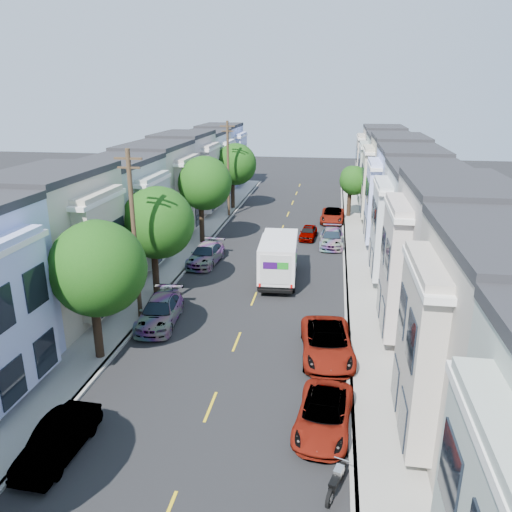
{
  "coord_description": "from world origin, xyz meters",
  "views": [
    {
      "loc": [
        4.82,
        -24.02,
        13.14
      ],
      "look_at": [
        -0.24,
        8.4,
        2.2
      ],
      "focal_mm": 35.0,
      "sensor_mm": 36.0,
      "label": 1
    }
  ],
  "objects_px": {
    "tree_d": "(204,183)",
    "parked_right_a": "(324,415)",
    "tree_e": "(235,164)",
    "utility_pole_near": "(134,237)",
    "parked_right_d": "(332,216)",
    "lead_sedan": "(308,232)",
    "tree_far_r": "(353,181)",
    "tree_c": "(157,223)",
    "parked_left_b": "(58,440)",
    "parked_left_c": "(160,312)",
    "parked_left_d": "(206,254)",
    "parked_right_b": "(327,343)",
    "fedex_truck": "(279,257)",
    "parked_right_c": "(331,238)",
    "motorcycle": "(336,481)",
    "tree_b": "(96,269)",
    "utility_pole_far": "(228,169)"
  },
  "relations": [
    {
      "from": "parked_right_d",
      "to": "tree_far_r",
      "type": "bearing_deg",
      "value": 53.85
    },
    {
      "from": "lead_sedan",
      "to": "parked_left_b",
      "type": "bearing_deg",
      "value": -99.74
    },
    {
      "from": "parked_left_d",
      "to": "utility_pole_near",
      "type": "bearing_deg",
      "value": -93.87
    },
    {
      "from": "parked_left_c",
      "to": "parked_right_d",
      "type": "xyz_separation_m",
      "value": [
        9.8,
        25.65,
        -0.05
      ]
    },
    {
      "from": "parked_right_c",
      "to": "tree_far_r",
      "type": "bearing_deg",
      "value": 79.89
    },
    {
      "from": "parked_right_a",
      "to": "tree_e",
      "type": "bearing_deg",
      "value": 111.32
    },
    {
      "from": "utility_pole_near",
      "to": "motorcycle",
      "type": "xyz_separation_m",
      "value": [
        11.72,
        -12.01,
        -4.73
      ]
    },
    {
      "from": "parked_right_d",
      "to": "lead_sedan",
      "type": "bearing_deg",
      "value": -105.75
    },
    {
      "from": "tree_d",
      "to": "lead_sedan",
      "type": "relative_size",
      "value": 2.07
    },
    {
      "from": "motorcycle",
      "to": "parked_right_d",
      "type": "bearing_deg",
      "value": 108.31
    },
    {
      "from": "tree_c",
      "to": "parked_left_b",
      "type": "relative_size",
      "value": 1.79
    },
    {
      "from": "parked_left_b",
      "to": "parked_left_d",
      "type": "xyz_separation_m",
      "value": [
        0.0,
        22.29,
        0.06
      ]
    },
    {
      "from": "tree_d",
      "to": "parked_right_a",
      "type": "bearing_deg",
      "value": -65.44
    },
    {
      "from": "tree_d",
      "to": "utility_pole_near",
      "type": "xyz_separation_m",
      "value": [
        0.0,
        -15.78,
        -0.29
      ]
    },
    {
      "from": "tree_e",
      "to": "tree_far_r",
      "type": "relative_size",
      "value": 1.35
    },
    {
      "from": "tree_d",
      "to": "parked_right_b",
      "type": "height_order",
      "value": "tree_d"
    },
    {
      "from": "tree_b",
      "to": "parked_left_c",
      "type": "xyz_separation_m",
      "value": [
        1.4,
        4.41,
        -4.18
      ]
    },
    {
      "from": "tree_c",
      "to": "parked_right_a",
      "type": "distance_m",
      "value": 17.31
    },
    {
      "from": "tree_far_r",
      "to": "parked_right_a",
      "type": "relative_size",
      "value": 1.19
    },
    {
      "from": "tree_e",
      "to": "utility_pole_near",
      "type": "bearing_deg",
      "value": -90.0
    },
    {
      "from": "parked_left_b",
      "to": "parked_left_d",
      "type": "height_order",
      "value": "parked_left_d"
    },
    {
      "from": "parked_left_c",
      "to": "utility_pole_near",
      "type": "bearing_deg",
      "value": 158.15
    },
    {
      "from": "tree_c",
      "to": "parked_left_b",
      "type": "bearing_deg",
      "value": -84.85
    },
    {
      "from": "motorcycle",
      "to": "fedex_truck",
      "type": "bearing_deg",
      "value": 119.55
    },
    {
      "from": "parked_left_d",
      "to": "parked_right_a",
      "type": "relative_size",
      "value": 1.07
    },
    {
      "from": "utility_pole_far",
      "to": "lead_sedan",
      "type": "xyz_separation_m",
      "value": [
        9.05,
        -7.33,
        -4.54
      ]
    },
    {
      "from": "tree_c",
      "to": "parked_left_b",
      "type": "xyz_separation_m",
      "value": [
        1.4,
        -15.55,
        -4.33
      ]
    },
    {
      "from": "tree_e",
      "to": "utility_pole_near",
      "type": "distance_m",
      "value": 29.77
    },
    {
      "from": "tree_d",
      "to": "parked_right_a",
      "type": "height_order",
      "value": "tree_d"
    },
    {
      "from": "lead_sedan",
      "to": "parked_left_b",
      "type": "relative_size",
      "value": 0.92
    },
    {
      "from": "tree_c",
      "to": "tree_e",
      "type": "height_order",
      "value": "tree_e"
    },
    {
      "from": "parked_left_d",
      "to": "tree_far_r",
      "type": "bearing_deg",
      "value": 59.44
    },
    {
      "from": "parked_left_c",
      "to": "parked_right_b",
      "type": "bearing_deg",
      "value": -18.99
    },
    {
      "from": "utility_pole_near",
      "to": "parked_right_a",
      "type": "bearing_deg",
      "value": -37.95
    },
    {
      "from": "tree_b",
      "to": "parked_right_a",
      "type": "height_order",
      "value": "tree_b"
    },
    {
      "from": "tree_c",
      "to": "utility_pole_near",
      "type": "bearing_deg",
      "value": -89.97
    },
    {
      "from": "tree_far_r",
      "to": "parked_left_b",
      "type": "bearing_deg",
      "value": -106.6
    },
    {
      "from": "tree_c",
      "to": "tree_e",
      "type": "bearing_deg",
      "value": 90.0
    },
    {
      "from": "utility_pole_near",
      "to": "parked_right_d",
      "type": "distance_m",
      "value": 27.96
    },
    {
      "from": "tree_c",
      "to": "parked_left_d",
      "type": "height_order",
      "value": "tree_c"
    },
    {
      "from": "parked_left_b",
      "to": "tree_b",
      "type": "bearing_deg",
      "value": 103.46
    },
    {
      "from": "utility_pole_near",
      "to": "parked_right_d",
      "type": "relative_size",
      "value": 1.97
    },
    {
      "from": "lead_sedan",
      "to": "parked_right_d",
      "type": "distance_m",
      "value": 6.91
    },
    {
      "from": "tree_far_r",
      "to": "utility_pole_near",
      "type": "height_order",
      "value": "utility_pole_near"
    },
    {
      "from": "lead_sedan",
      "to": "motorcycle",
      "type": "relative_size",
      "value": 1.87
    },
    {
      "from": "tree_far_r",
      "to": "tree_c",
      "type": "bearing_deg",
      "value": -118.8
    },
    {
      "from": "fedex_truck",
      "to": "parked_right_d",
      "type": "xyz_separation_m",
      "value": [
        3.69,
        17.5,
        -1.07
      ]
    },
    {
      "from": "parked_left_b",
      "to": "utility_pole_near",
      "type": "bearing_deg",
      "value": 98.88
    },
    {
      "from": "parked_left_c",
      "to": "parked_right_c",
      "type": "relative_size",
      "value": 1.04
    },
    {
      "from": "utility_pole_far",
      "to": "fedex_truck",
      "type": "height_order",
      "value": "utility_pole_far"
    }
  ]
}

